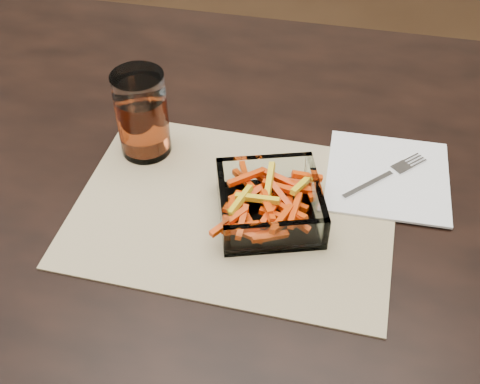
# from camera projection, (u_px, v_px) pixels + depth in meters

# --- Properties ---
(dining_table) EXTENTS (1.60, 0.90, 0.75)m
(dining_table) POSITION_uv_depth(u_px,v_px,m) (253.00, 205.00, 0.99)
(dining_table) COLOR black
(dining_table) RESTS_ON ground
(placemat) EXTENTS (0.46, 0.34, 0.00)m
(placemat) POSITION_uv_depth(u_px,v_px,m) (234.00, 209.00, 0.86)
(placemat) COLOR tan
(placemat) RESTS_ON dining_table
(glass_bowl) EXTENTS (0.17, 0.17, 0.05)m
(glass_bowl) POSITION_uv_depth(u_px,v_px,m) (270.00, 205.00, 0.83)
(glass_bowl) COLOR white
(glass_bowl) RESTS_ON placemat
(tumbler) EXTENTS (0.08, 0.08, 0.14)m
(tumbler) POSITION_uv_depth(u_px,v_px,m) (142.00, 117.00, 0.90)
(tumbler) COLOR white
(tumbler) RESTS_ON placemat
(napkin) EXTENTS (0.18, 0.18, 0.00)m
(napkin) POSITION_uv_depth(u_px,v_px,m) (388.00, 176.00, 0.90)
(napkin) COLOR white
(napkin) RESTS_ON placemat
(fork) EXTENTS (0.12, 0.12, 0.00)m
(fork) POSITION_uv_depth(u_px,v_px,m) (387.00, 175.00, 0.90)
(fork) COLOR silver
(fork) RESTS_ON napkin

